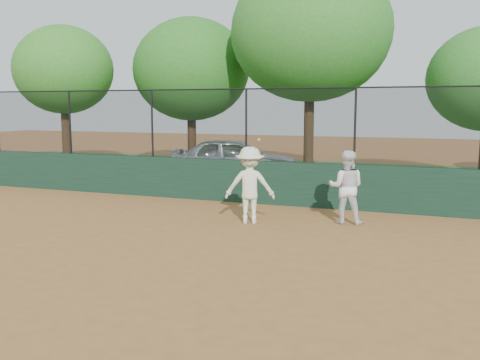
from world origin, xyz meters
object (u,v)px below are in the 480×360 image
(tree_2, at_px, (311,32))
(player_main, at_px, (250,185))
(tree_1, at_px, (191,70))
(player_second, at_px, (346,187))
(parked_car, at_px, (235,159))
(tree_0, at_px, (63,70))

(tree_2, bearing_deg, player_main, -86.25)
(tree_1, bearing_deg, player_main, -56.05)
(player_second, relative_size, player_main, 0.85)
(parked_car, bearing_deg, player_main, -171.09)
(tree_0, height_order, tree_2, tree_2)
(player_main, distance_m, tree_2, 8.69)
(player_second, distance_m, tree_1, 11.44)
(parked_car, height_order, tree_0, tree_0)
(parked_car, height_order, tree_2, tree_2)
(player_main, xyz_separation_m, tree_0, (-10.71, 6.75, 3.29))
(player_second, bearing_deg, parked_car, -54.95)
(parked_car, relative_size, player_second, 2.72)
(tree_1, relative_size, tree_2, 0.81)
(parked_car, bearing_deg, tree_2, -88.95)
(tree_1, bearing_deg, parked_car, -34.21)
(player_second, height_order, player_main, player_main)
(tree_0, bearing_deg, player_main, -32.21)
(parked_car, xyz_separation_m, tree_1, (-2.63, 1.79, 3.40))
(parked_car, distance_m, player_main, 7.36)
(tree_1, distance_m, tree_2, 5.43)
(player_main, bearing_deg, parked_car, 114.68)
(player_second, bearing_deg, player_main, 14.63)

